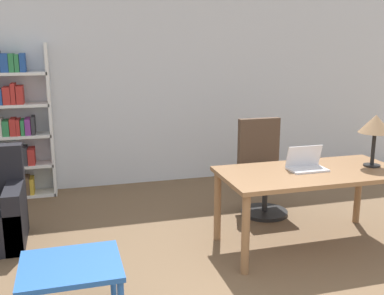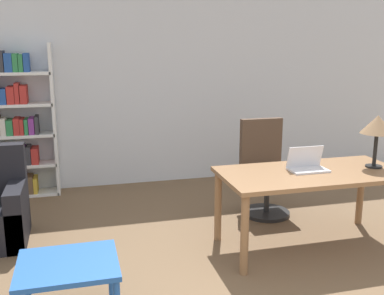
{
  "view_description": "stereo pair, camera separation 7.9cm",
  "coord_description": "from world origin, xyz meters",
  "px_view_note": "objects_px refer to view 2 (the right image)",
  "views": [
    {
      "loc": [
        -1.12,
        -1.5,
        1.9
      ],
      "look_at": [
        -0.04,
        2.27,
        0.99
      ],
      "focal_mm": 42.0,
      "sensor_mm": 36.0,
      "label": 1
    },
    {
      "loc": [
        -1.04,
        -1.53,
        1.9
      ],
      "look_at": [
        -0.04,
        2.27,
        0.99
      ],
      "focal_mm": 42.0,
      "sensor_mm": 36.0,
      "label": 2
    }
  ],
  "objects_px": {
    "desk": "(312,181)",
    "side_table_blue": "(68,271)",
    "office_chair": "(265,172)",
    "table_lamp": "(377,126)",
    "bookshelf": "(19,127)",
    "laptop": "(307,165)"
  },
  "relations": [
    {
      "from": "desk",
      "to": "side_table_blue",
      "type": "xyz_separation_m",
      "value": [
        -2.21,
        -0.7,
        -0.25
      ]
    },
    {
      "from": "side_table_blue",
      "to": "office_chair",
      "type": "bearing_deg",
      "value": 37.18
    },
    {
      "from": "desk",
      "to": "table_lamp",
      "type": "relative_size",
      "value": 3.41
    },
    {
      "from": "office_chair",
      "to": "bookshelf",
      "type": "bearing_deg",
      "value": 153.98
    },
    {
      "from": "table_lamp",
      "to": "side_table_blue",
      "type": "relative_size",
      "value": 0.75
    },
    {
      "from": "laptop",
      "to": "bookshelf",
      "type": "relative_size",
      "value": 0.18
    },
    {
      "from": "laptop",
      "to": "bookshelf",
      "type": "height_order",
      "value": "bookshelf"
    },
    {
      "from": "desk",
      "to": "table_lamp",
      "type": "xyz_separation_m",
      "value": [
        0.65,
        -0.01,
        0.49
      ]
    },
    {
      "from": "bookshelf",
      "to": "office_chair",
      "type": "bearing_deg",
      "value": -26.02
    },
    {
      "from": "office_chair",
      "to": "bookshelf",
      "type": "height_order",
      "value": "bookshelf"
    },
    {
      "from": "side_table_blue",
      "to": "bookshelf",
      "type": "height_order",
      "value": "bookshelf"
    },
    {
      "from": "desk",
      "to": "side_table_blue",
      "type": "distance_m",
      "value": 2.33
    },
    {
      "from": "desk",
      "to": "laptop",
      "type": "distance_m",
      "value": 0.15
    },
    {
      "from": "office_chair",
      "to": "side_table_blue",
      "type": "bearing_deg",
      "value": -142.82
    },
    {
      "from": "desk",
      "to": "laptop",
      "type": "height_order",
      "value": "laptop"
    },
    {
      "from": "laptop",
      "to": "office_chair",
      "type": "relative_size",
      "value": 0.33
    },
    {
      "from": "laptop",
      "to": "table_lamp",
      "type": "bearing_deg",
      "value": -5.48
    },
    {
      "from": "desk",
      "to": "laptop",
      "type": "bearing_deg",
      "value": 116.32
    },
    {
      "from": "table_lamp",
      "to": "side_table_blue",
      "type": "height_order",
      "value": "table_lamp"
    },
    {
      "from": "office_chair",
      "to": "side_table_blue",
      "type": "relative_size",
      "value": 1.6
    },
    {
      "from": "laptop",
      "to": "side_table_blue",
      "type": "distance_m",
      "value": 2.34
    },
    {
      "from": "table_lamp",
      "to": "side_table_blue",
      "type": "distance_m",
      "value": 3.04
    }
  ]
}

